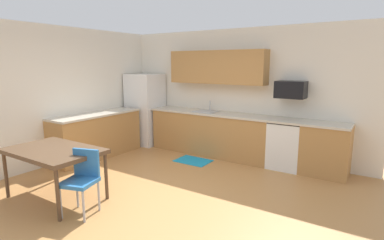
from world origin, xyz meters
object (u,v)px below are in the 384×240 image
oven_range (286,144)px  microwave (291,90)px  chair_near_table (82,176)px  refrigerator (145,109)px  dining_table (54,153)px

oven_range → microwave: bearing=90.0°
microwave → chair_near_table: microwave is taller
oven_range → microwave: microwave is taller
refrigerator → oven_range: refrigerator is taller
refrigerator → microwave: 3.54m
refrigerator → oven_range: 3.50m
oven_range → chair_near_table: size_ratio=1.07×
refrigerator → microwave: (3.48, 0.18, 0.63)m
oven_range → dining_table: 4.05m
refrigerator → microwave: refrigerator is taller
dining_table → chair_near_table: bearing=-5.0°
refrigerator → microwave: size_ratio=3.19×
refrigerator → dining_table: 3.33m
microwave → dining_table: bearing=-126.1°
dining_table → chair_near_table: size_ratio=1.65×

